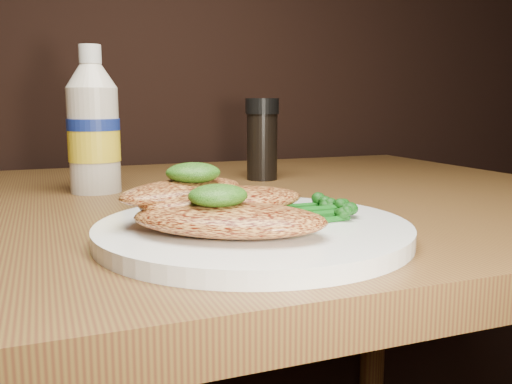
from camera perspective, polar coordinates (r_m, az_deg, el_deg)
name	(u,v)px	position (r m, az deg, el deg)	size (l,w,h in m)	color
plate	(253,231)	(0.51, -0.29, -4.02)	(0.29, 0.29, 0.01)	white
chicken_front	(229,219)	(0.46, -2.84, -2.83)	(0.16, 0.09, 0.03)	#C6843F
chicken_mid	(223,201)	(0.50, -3.41, -0.89)	(0.15, 0.08, 0.02)	#C6843F
chicken_back	(183,191)	(0.52, -7.54, 0.12)	(0.14, 0.07, 0.02)	#C6843F
pesto_front	(218,196)	(0.46, -3.96, -0.37)	(0.05, 0.05, 0.02)	black
pesto_back	(193,173)	(0.51, -6.52, 1.99)	(0.05, 0.05, 0.02)	black
broccolini_bundle	(290,207)	(0.52, 3.56, -1.57)	(0.14, 0.11, 0.02)	#125615
mayo_bottle	(93,120)	(0.79, -16.48, 7.17)	(0.07, 0.07, 0.20)	beige
pepper_grinder	(262,139)	(0.88, 0.63, 5.46)	(0.05, 0.05, 0.13)	black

